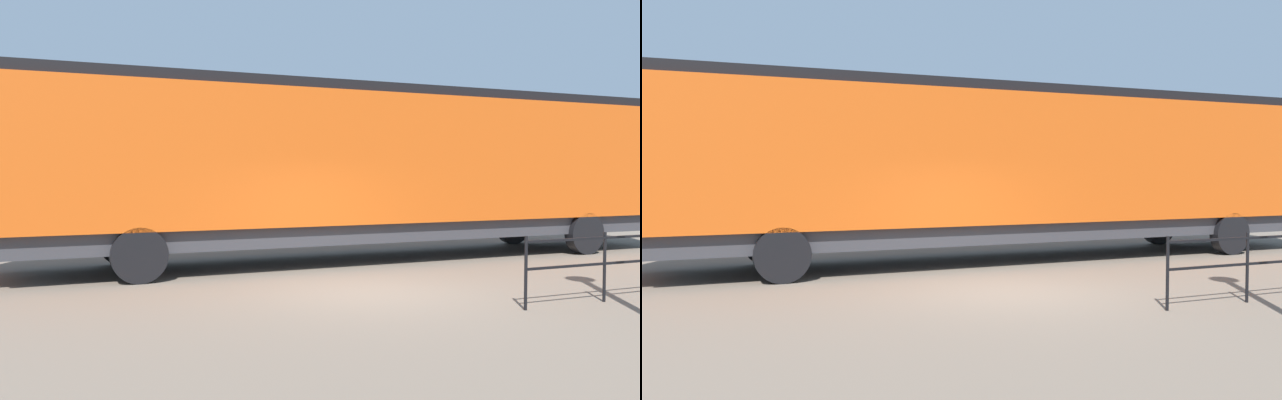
% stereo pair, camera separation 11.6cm
% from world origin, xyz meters
% --- Properties ---
extents(ground_plane, '(120.00, 120.00, 0.00)m').
position_xyz_m(ground_plane, '(0.00, 0.00, 0.00)').
color(ground_plane, '#756656').
extents(locomotive, '(3.13, 17.98, 4.22)m').
position_xyz_m(locomotive, '(-4.06, 2.65, 2.37)').
color(locomotive, '#D15114').
rests_on(locomotive, ground_plane).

